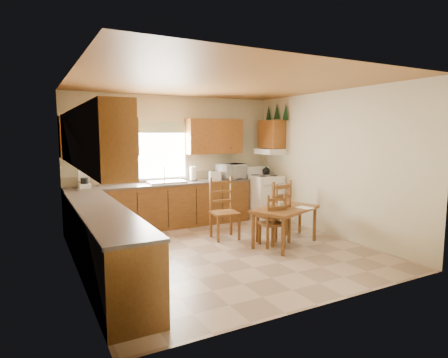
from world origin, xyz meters
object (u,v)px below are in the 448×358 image
stove (264,198)px  dining_table (285,226)px  microwave (231,171)px  chair_far_left (225,209)px  chair_near_left (273,212)px  chair_far_right (288,209)px  chair_near_right (272,220)px

stove → dining_table: size_ratio=0.80×
microwave → chair_far_left: 1.61m
stove → chair_near_left: chair_near_left is taller
stove → dining_table: bearing=-114.1°
stove → chair_far_left: size_ratio=0.88×
chair_near_left → dining_table: bearing=107.2°
stove → chair_far_right: stove is taller
chair_near_right → chair_far_right: 0.95m
dining_table → chair_near_left: chair_near_left is taller
stove → chair_far_left: chair_far_left is taller
dining_table → stove: bearing=44.1°
chair_near_left → chair_far_left: (-0.63, 0.63, -0.00)m
dining_table → chair_far_right: (0.54, 0.62, 0.14)m
stove → dining_table: stove is taller
dining_table → microwave: bearing=64.7°
stove → microwave: bearing=156.8°
dining_table → chair_far_right: bearing=26.5°
dining_table → chair_near_left: bearing=94.7°
stove → chair_near_right: (-1.02, -1.75, -0.04)m
chair_far_left → chair_near_right: bearing=-49.8°
chair_near_right → chair_far_left: (-0.50, 0.77, 0.10)m
microwave → chair_near_right: size_ratio=0.61×
stove → chair_far_left: (-1.53, -0.98, 0.07)m
dining_table → chair_near_right: (-0.23, 0.06, 0.12)m
microwave → chair_far_right: (0.43, -1.48, -0.62)m
microwave → chair_far_right: bearing=-85.8°
dining_table → chair_far_left: bearing=109.3°
chair_far_right → microwave: bearing=94.9°
microwave → chair_far_left: size_ratio=0.50×
stove → chair_far_left: bearing=-147.7°
chair_near_left → stove: bearing=-128.9°
chair_far_left → chair_far_right: chair_far_left is taller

